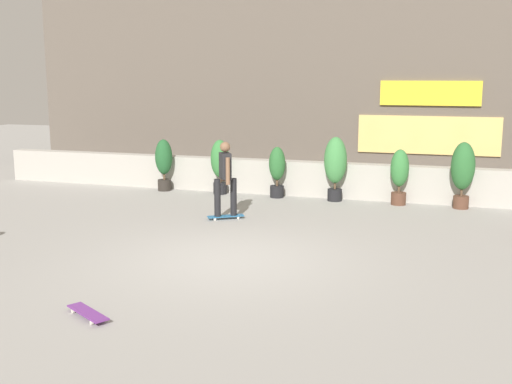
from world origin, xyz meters
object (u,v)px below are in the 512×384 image
at_px(potted_plant_0, 164,161).
at_px(potted_plant_1, 220,163).
at_px(skateboard_near_camera, 88,313).
at_px(potted_plant_2, 277,169).
at_px(skater_foreground, 225,177).
at_px(potted_plant_5, 463,170).
at_px(potted_plant_4, 400,174).
at_px(potted_plant_3, 335,164).

xyz_separation_m(potted_plant_0, potted_plant_1, (1.63, 0.00, 0.03)).
height_order(potted_plant_0, skateboard_near_camera, potted_plant_0).
distance_m(potted_plant_2, skater_foreground, 2.77).
bearing_deg(potted_plant_5, potted_plant_4, -180.00).
distance_m(potted_plant_2, potted_plant_5, 4.52).
bearing_deg(potted_plant_3, potted_plant_2, 180.00).
bearing_deg(skateboard_near_camera, potted_plant_3, 79.18).
relative_size(potted_plant_4, skateboard_near_camera, 1.71).
xyz_separation_m(potted_plant_4, potted_plant_5, (1.44, 0.00, 0.16)).
relative_size(potted_plant_3, potted_plant_5, 1.02).
height_order(potted_plant_1, potted_plant_4, potted_plant_1).
relative_size(potted_plant_1, potted_plant_4, 1.06).
bearing_deg(potted_plant_1, potted_plant_4, 0.00).
relative_size(potted_plant_0, potted_plant_2, 1.07).
height_order(potted_plant_3, skater_foreground, skater_foreground).
height_order(potted_plant_0, potted_plant_5, potted_plant_5).
bearing_deg(potted_plant_4, potted_plant_2, 180.00).
relative_size(potted_plant_1, skater_foreground, 0.85).
relative_size(potted_plant_2, potted_plant_5, 0.83).
height_order(potted_plant_0, potted_plant_2, potted_plant_0).
bearing_deg(skateboard_near_camera, potted_plant_0, 109.66).
relative_size(potted_plant_3, skateboard_near_camera, 2.03).
bearing_deg(potted_plant_4, potted_plant_0, 180.00).
relative_size(potted_plant_0, potted_plant_3, 0.87).
bearing_deg(potted_plant_2, potted_plant_3, -0.00).
height_order(potted_plant_1, skateboard_near_camera, potted_plant_1).
bearing_deg(potted_plant_5, potted_plant_1, -180.00).
height_order(potted_plant_3, potted_plant_5, potted_plant_3).
distance_m(potted_plant_3, potted_plant_4, 1.58).
distance_m(skater_foreground, skateboard_near_camera, 5.90).
distance_m(potted_plant_3, potted_plant_5, 3.01).
height_order(potted_plant_4, skateboard_near_camera, potted_plant_4).
height_order(potted_plant_3, skateboard_near_camera, potted_plant_3).
xyz_separation_m(potted_plant_1, potted_plant_4, (4.64, 0.00, -0.06)).
relative_size(potted_plant_4, potted_plant_5, 0.86).
bearing_deg(potted_plant_5, potted_plant_3, 180.00).
xyz_separation_m(potted_plant_1, skateboard_near_camera, (1.43, -8.56, -0.77)).
xyz_separation_m(potted_plant_2, potted_plant_3, (1.50, -0.00, 0.21)).
height_order(potted_plant_4, potted_plant_5, potted_plant_5).
relative_size(potted_plant_2, potted_plant_4, 0.97).
bearing_deg(skater_foreground, potted_plant_0, 135.67).
bearing_deg(skateboard_near_camera, potted_plant_1, 99.50).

